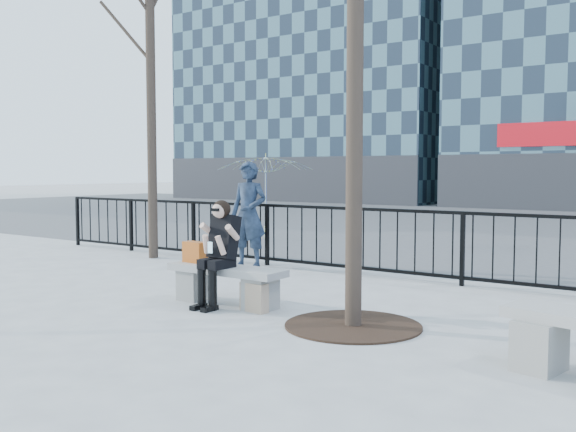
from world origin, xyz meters
The scene contains 12 objects.
ground centered at (0.00, 0.00, 0.00)m, with size 120.00×120.00×0.00m, color gray.
street_surface centered at (0.00, 15.00, 0.00)m, with size 60.00×23.00×0.01m, color #474747.
railing centered at (0.00, 3.00, 0.55)m, with size 14.00×0.06×1.10m.
building_left centered at (-15.00, 27.00, 11.30)m, with size 16.20×10.20×22.60m.
tree_left centered at (-4.00, 2.50, 4.86)m, with size 2.80×2.80×6.50m.
tree_grate centered at (1.90, -0.10, 0.01)m, with size 1.50×1.50×0.02m, color black.
bench_main centered at (0.00, 0.00, 0.30)m, with size 1.65×0.46×0.49m.
seated_woman centered at (0.00, -0.16, 0.67)m, with size 0.50×0.64×1.34m.
handbag centered at (-0.56, 0.02, 0.63)m, with size 0.33×0.16×0.28m, color #B95316.
shopping_bag centered at (0.55, -0.13, 0.18)m, with size 0.37×0.14×0.35m, color #CBAD8F.
standing_man centered at (-1.74, 2.64, 0.93)m, with size 0.68×0.45×1.86m, color black.
vendor_umbrella centered at (-4.14, 6.29, 1.06)m, with size 2.31×2.36×2.12m, color yellow.
Camera 1 is at (5.28, -6.16, 1.71)m, focal length 40.00 mm.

